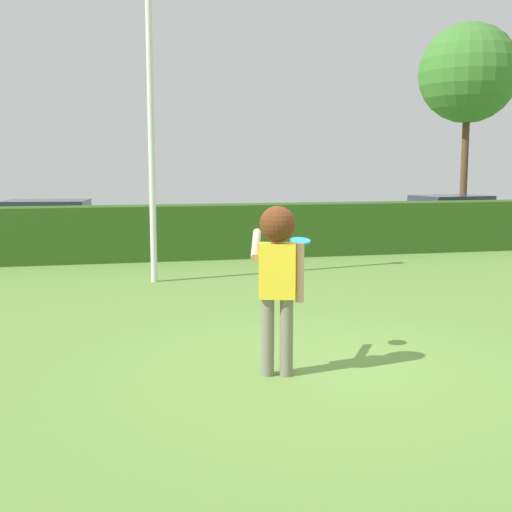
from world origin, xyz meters
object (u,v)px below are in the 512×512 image
Objects in this scene: frisbee at (300,241)px; parked_car_blue at (451,213)px; lamppost at (151,116)px; parked_car_red at (47,221)px; person at (277,265)px; birch_tree at (468,74)px.

frisbee is 14.60m from parked_car_blue.
lamppost is 1.28× the size of parked_car_red.
person is 0.32× the size of lamppost.
birch_tree reaches higher than parked_car_red.
birch_tree is at bearing 36.72° from lamppost.
person is 7.71× the size of frisbee.
lamppost is 7.23m from parked_car_red.
person is 0.41× the size of parked_car_blue.
birch_tree is (11.39, 8.49, 2.17)m from lamppost.
birch_tree is (10.53, 14.52, 4.10)m from person.
frisbee is 0.05× the size of parked_car_red.
lamppost is 11.97m from parked_car_blue.
frisbee is (0.43, 0.62, 0.18)m from person.
parked_car_blue is 0.63× the size of birch_tree.
person reaches higher than parked_car_blue.
person is 0.78m from frisbee.
frisbee is at bearing -126.01° from birch_tree.
lamppost reaches higher than parked_car_red.
birch_tree reaches higher than frisbee.
parked_car_red is 0.63× the size of birch_tree.
frisbee is at bearing -72.42° from parked_car_red.
birch_tree reaches higher than person.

